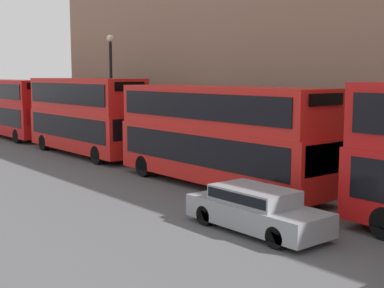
# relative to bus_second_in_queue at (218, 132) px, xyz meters

# --- Properties ---
(bus_second_in_queue) EXTENTS (2.59, 11.11, 4.28)m
(bus_second_in_queue) POSITION_rel_bus_second_in_queue_xyz_m (0.00, 0.00, 0.00)
(bus_second_in_queue) COLOR red
(bus_second_in_queue) RESTS_ON ground
(bus_third_in_queue) EXTENTS (2.59, 10.06, 4.56)m
(bus_third_in_queue) POSITION_rel_bus_second_in_queue_xyz_m (0.00, 11.84, 0.14)
(bus_third_in_queue) COLOR red
(bus_third_in_queue) RESTS_ON ground
(bus_trailing) EXTENTS (2.59, 10.84, 4.37)m
(bus_trailing) POSITION_rel_bus_second_in_queue_xyz_m (0.00, 23.61, 0.05)
(bus_trailing) COLOR red
(bus_trailing) RESTS_ON ground
(car_hatchback) EXTENTS (1.79, 4.71, 1.35)m
(car_hatchback) POSITION_rel_bus_second_in_queue_xyz_m (-3.40, -5.57, -1.65)
(car_hatchback) COLOR gray
(car_hatchback) RESTS_ON ground
(street_lamp) EXTENTS (0.44, 0.44, 7.15)m
(street_lamp) POSITION_rel_bus_second_in_queue_xyz_m (1.70, 11.65, 1.99)
(street_lamp) COLOR black
(street_lamp) RESTS_ON ground
(pedestrian) EXTENTS (0.36, 0.36, 1.72)m
(pedestrian) POSITION_rel_bus_second_in_queue_xyz_m (2.75, 9.15, -1.57)
(pedestrian) COLOR maroon
(pedestrian) RESTS_ON ground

